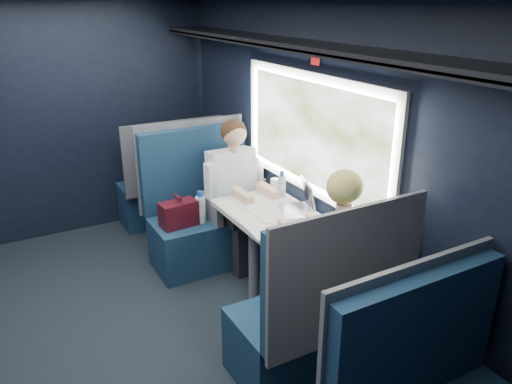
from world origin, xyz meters
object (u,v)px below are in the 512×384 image
seat_bay_near (204,217)px  woman (336,253)px  seat_bay_far (317,318)px  cup (275,184)px  table (271,224)px  man (237,187)px  bottle_small (282,185)px  seat_row_front (170,186)px  laptop (301,203)px

seat_bay_near → woman: size_ratio=0.95×
seat_bay_near → seat_bay_far: same height
cup → seat_bay_near: bearing=138.8°
cup → seat_bay_far: bearing=-110.1°
table → cup: 0.55m
seat_bay_near → woman: 1.63m
man → bottle_small: (0.20, -0.42, 0.12)m
seat_bay_far → seat_row_front: (0.00, 2.67, -0.00)m
seat_bay_far → man: size_ratio=0.95×
seat_bay_near → man: man is taller
bottle_small → laptop: bearing=-93.6°
cup → man: bearing=131.6°
seat_row_front → cup: (0.48, -1.36, 0.38)m
seat_bay_near → cup: bearing=-41.2°
seat_bay_far → cup: bearing=69.9°
table → seat_bay_near: bearing=102.5°
man → cup: size_ratio=13.63×
seat_row_front → laptop: 1.93m
seat_row_front → man: (0.25, -1.10, 0.31)m
seat_row_front → bottle_small: size_ratio=5.31×
seat_row_front → woman: bearing=-84.3°
seat_bay_near → cup: (0.49, -0.43, 0.37)m
seat_row_front → cup: bearing=-70.5°
bottle_small → cup: 0.17m
seat_bay_near → woman: woman is taller
seat_bay_near → cup: 0.75m
table → woman: (0.07, -0.71, 0.06)m
laptop → man: bearing=103.5°
seat_bay_near → seat_row_front: bearing=89.4°
seat_bay_near → bottle_small: 0.86m
seat_bay_far → table: bearing=78.2°
seat_bay_far → seat_row_front: bearing=90.0°
table → bottle_small: bearing=46.3°
seat_row_front → laptop: seat_row_front is taller
man → laptop: man is taller
bottle_small → seat_bay_far: bearing=-111.2°
seat_bay_near → laptop: seat_bay_near is taller
laptop → bottle_small: 0.32m
seat_bay_far → laptop: 1.01m
seat_bay_near → seat_row_front: size_ratio=1.09×
seat_row_front → laptop: (0.43, -1.84, 0.39)m
seat_bay_far → bottle_small: 1.31m
woman → bottle_small: bearing=78.6°
table → woman: bearing=-84.5°
seat_bay_near → seat_bay_far: (0.01, -1.74, -0.01)m
table → seat_bay_far: 0.93m
seat_row_front → seat_bay_near: bearing=-90.6°
cup → seat_row_front: bearing=109.5°
seat_bay_near → bottle_small: bearing=-52.2°
seat_bay_far → man: 1.62m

